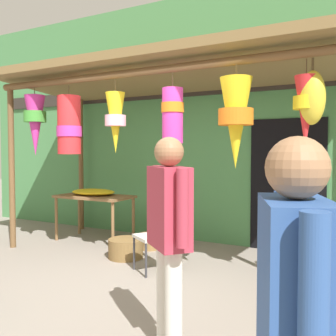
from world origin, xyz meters
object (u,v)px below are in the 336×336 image
(folding_chair, at_px, (158,231))
(customer_foreground, at_px, (295,326))
(wicker_basket_by_table, at_px, (126,248))
(vendor_in_orange, at_px, (169,227))
(flower_heap_on_table, at_px, (94,192))
(wicker_basket_spare, at_px, (150,241))
(display_table, at_px, (95,201))

(folding_chair, height_order, customer_foreground, customer_foreground)
(wicker_basket_by_table, height_order, vendor_in_orange, vendor_in_orange)
(flower_heap_on_table, bearing_deg, wicker_basket_spare, -2.09)
(display_table, distance_m, customer_foreground, 5.37)
(display_table, height_order, vendor_in_orange, vendor_in_orange)
(folding_chair, height_order, vendor_in_orange, vendor_in_orange)
(flower_heap_on_table, height_order, wicker_basket_by_table, flower_heap_on_table)
(flower_heap_on_table, height_order, vendor_in_orange, vendor_in_orange)
(display_table, height_order, customer_foreground, customer_foreground)
(folding_chair, relative_size, wicker_basket_spare, 2.30)
(folding_chair, distance_m, customer_foreground, 3.57)
(flower_heap_on_table, height_order, wicker_basket_spare, flower_heap_on_table)
(wicker_basket_by_table, xyz_separation_m, wicker_basket_spare, (0.03, 0.61, -0.02))
(folding_chair, bearing_deg, wicker_basket_spare, 126.76)
(flower_heap_on_table, relative_size, vendor_in_orange, 0.49)
(vendor_in_orange, bearing_deg, flower_heap_on_table, 137.73)
(flower_heap_on_table, relative_size, customer_foreground, 0.51)
(wicker_basket_spare, relative_size, vendor_in_orange, 0.22)
(wicker_basket_by_table, bearing_deg, display_table, 150.09)
(folding_chair, xyz_separation_m, wicker_basket_by_table, (-0.69, 0.27, -0.37))
(wicker_basket_spare, distance_m, vendor_in_orange, 3.18)
(flower_heap_on_table, distance_m, wicker_basket_spare, 1.34)
(flower_heap_on_table, xyz_separation_m, customer_foreground, (3.95, -3.73, 0.10))
(display_table, bearing_deg, folding_chair, -26.65)
(wicker_basket_by_table, height_order, customer_foreground, customer_foreground)
(display_table, height_order, flower_heap_on_table, flower_heap_on_table)
(flower_heap_on_table, relative_size, folding_chair, 0.95)
(customer_foreground, bearing_deg, vendor_in_orange, 133.95)
(vendor_in_orange, bearing_deg, wicker_basket_by_table, 131.95)
(wicker_basket_spare, bearing_deg, display_table, -179.78)
(display_table, xyz_separation_m, wicker_basket_by_table, (1.05, -0.61, -0.55))
(display_table, relative_size, wicker_basket_spare, 3.52)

